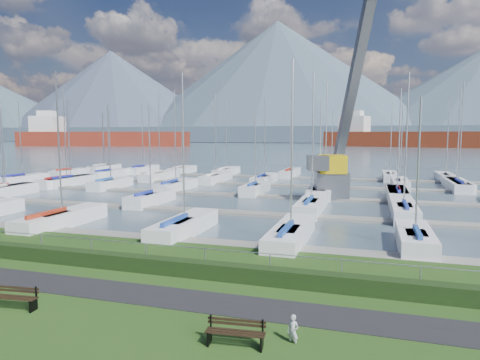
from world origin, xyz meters
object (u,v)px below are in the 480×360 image
at_px(crane, 338,144).
at_px(bench_left, 14,298).
at_px(person, 293,327).
at_px(bench_right, 236,333).

bearing_deg(crane, bench_left, -117.40).
distance_m(bench_left, person, 10.13).
bearing_deg(person, bench_left, -157.74).
bearing_deg(bench_left, bench_right, -8.01).
relative_size(bench_left, bench_right, 1.00).
xyz_separation_m(person, crane, (-1.13, 33.06, 4.81)).
height_order(bench_left, bench_right, same).
bearing_deg(crane, bench_right, -103.19).
xyz_separation_m(bench_left, crane, (8.98, 33.48, 4.91)).
distance_m(bench_left, bench_right, 8.51).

